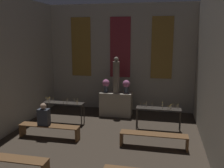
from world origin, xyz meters
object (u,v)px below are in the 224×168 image
object	(u,v)px
altar	(116,104)
candle_rack_left	(63,105)
pew_third_left	(8,162)
person_seated	(44,116)
pew_back_right	(154,137)
flower_vase_right	(126,85)
statue	(116,76)
candle_rack_right	(159,111)
pew_back_left	(49,129)
flower_vase_left	(106,84)

from	to	relation	value
altar	candle_rack_left	distance (m)	2.18
altar	pew_third_left	distance (m)	5.14
candle_rack_left	person_seated	distance (m)	1.42
pew_back_right	pew_third_left	bearing A→B (deg)	-146.88
flower_vase_right	candle_rack_left	distance (m)	2.59
statue	pew_back_right	distance (m)	3.44
pew_back_right	flower_vase_right	bearing A→B (deg)	114.58
candle_rack_right	person_seated	distance (m)	3.84
pew_back_right	statue	bearing A→B (deg)	121.47
candle_rack_left	pew_back_left	distance (m)	1.47
statue	candle_rack_right	size ratio (longest dim) A/B	0.94
pew_third_left	candle_rack_right	bearing A→B (deg)	46.46
statue	pew_back_right	xyz separation A→B (m)	(1.65, -2.70, -1.33)
candle_rack_right	person_seated	world-z (taller)	person_seated
altar	person_seated	distance (m)	3.27
flower_vase_left	candle_rack_right	world-z (taller)	flower_vase_left
flower_vase_right	pew_back_left	size ratio (longest dim) A/B	0.27
candle_rack_left	flower_vase_left	bearing A→B (deg)	43.94
person_seated	pew_back_left	bearing A→B (deg)	0.00
statue	pew_third_left	xyz separation A→B (m)	(-1.65, -4.86, -1.33)
altar	flower_vase_right	world-z (taller)	flower_vase_right
flower_vase_right	pew_back_right	xyz separation A→B (m)	(1.24, -2.70, -0.97)
person_seated	flower_vase_left	bearing A→B (deg)	62.58
flower_vase_right	pew_third_left	xyz separation A→B (m)	(-2.07, -4.86, -0.97)
pew_back_left	person_seated	bearing A→B (deg)	180.00
altar	person_seated	bearing A→B (deg)	-123.97
flower_vase_left	person_seated	bearing A→B (deg)	-117.42
altar	person_seated	size ratio (longest dim) A/B	1.78
altar	pew_back_right	xyz separation A→B (m)	(1.65, -2.70, -0.17)
pew_third_left	person_seated	size ratio (longest dim) A/B	2.73
statue	altar	bearing A→B (deg)	90.00
flower_vase_right	pew_third_left	distance (m)	5.37
altar	pew_third_left	bearing A→B (deg)	-108.79
altar	statue	size ratio (longest dim) A/B	0.89
flower_vase_right	altar	bearing A→B (deg)	180.00
flower_vase_left	pew_back_left	distance (m)	3.13
pew_third_left	pew_back_left	size ratio (longest dim) A/B	1.00
candle_rack_right	pew_back_right	distance (m)	1.47
altar	flower_vase_right	size ratio (longest dim) A/B	2.46
pew_back_left	candle_rack_left	bearing A→B (deg)	93.86
pew_back_right	flower_vase_left	bearing A→B (deg)	127.48
pew_third_left	person_seated	world-z (taller)	person_seated
altar	flower_vase_left	xyz separation A→B (m)	(-0.42, 0.00, 0.80)
flower_vase_right	pew_third_left	size ratio (longest dim) A/B	0.27
pew_back_left	pew_back_right	xyz separation A→B (m)	(3.31, 0.00, 0.00)
flower_vase_right	person_seated	size ratio (longest dim) A/B	0.73
pew_back_left	statue	bearing A→B (deg)	58.53
flower_vase_left	candle_rack_right	size ratio (longest dim) A/B	0.34
flower_vase_right	pew_third_left	bearing A→B (deg)	-113.09
pew_back_left	pew_back_right	size ratio (longest dim) A/B	1.00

